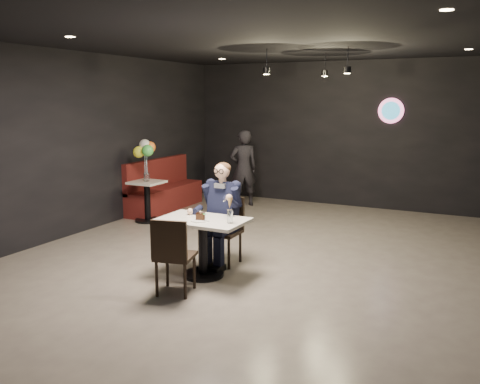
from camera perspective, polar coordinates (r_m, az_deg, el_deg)
The scene contains 17 objects.
floor at distance 6.90m, azimuth 2.38°, elevation -8.47°, with size 9.00×9.00×0.00m, color gray.
wall_sign at distance 10.60m, azimuth 16.59°, elevation 8.74°, with size 0.50×0.06×0.50m, color pink, non-canonical shape.
pendant_lights at distance 8.42m, azimuth 8.29°, elevation 14.73°, with size 1.40×1.20×0.36m, color black.
main_table at distance 6.48m, azimuth -4.18°, elevation -6.25°, with size 1.10×0.70×0.75m, color white.
chair_far at distance 6.92m, azimuth -1.86°, elevation -4.42°, with size 0.42×0.46×0.92m, color black.
chair_near at distance 5.95m, azimuth -7.27°, elevation -6.98°, with size 0.42×0.46×0.92m, color black.
seated_man at distance 6.86m, azimuth -1.88°, elevation -2.32°, with size 0.60×0.80×1.44m, color black.
dessert_plate at distance 6.28m, azimuth -4.54°, elevation -3.20°, with size 0.23×0.23×0.01m, color white.
cake_slice at distance 6.30m, azimuth -4.45°, elevation -2.75°, with size 0.10×0.09×0.07m, color black.
mint_leaf at distance 6.23m, azimuth -3.97°, elevation -2.49°, with size 0.06×0.04×0.01m, color #2E8D3C.
sundae_glass at distance 6.15m, azimuth -1.12°, elevation -2.74°, with size 0.07×0.07×0.16m, color silver.
wafer_cone at distance 6.11m, azimuth -1.15°, elevation -1.26°, with size 0.06×0.06×0.13m, color tan.
booth_bench at distance 10.43m, azimuth -8.42°, elevation 0.84°, with size 0.51×2.06×1.03m, color #4E1110.
side_table at distance 9.49m, azimuth -10.35°, elevation -1.22°, with size 0.55×0.55×0.69m, color white.
balloon_vase at distance 9.41m, azimuth -10.44°, elevation 1.67°, with size 0.11×0.11×0.16m, color silver.
balloon_bunch at distance 9.36m, azimuth -10.52°, elevation 4.02°, with size 0.38×0.38×0.63m, color #F1F533.
passerby at distance 10.67m, azimuth 0.40°, elevation 2.70°, with size 0.58×0.38×1.60m, color black.
Camera 1 is at (2.65, -5.96, 2.23)m, focal length 38.00 mm.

